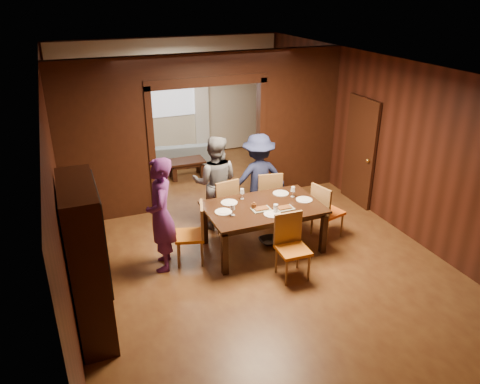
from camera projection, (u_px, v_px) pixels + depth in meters
name	position (u px, v px, depth m)	size (l,w,h in m)	color
floor	(239.00, 237.00, 8.07)	(9.00, 9.00, 0.00)	#512A16
ceiling	(239.00, 66.00, 6.89)	(5.50, 9.00, 0.02)	silver
room_walls	(203.00, 125.00, 9.06)	(5.52, 9.01, 2.90)	black
person_purple	(161.00, 215.00, 6.90)	(0.65, 0.42, 1.77)	#572264
person_grey	(215.00, 183.00, 8.14)	(0.82, 0.64, 1.68)	slate
person_navy	(258.00, 178.00, 8.41)	(1.05, 0.60, 1.62)	#1A2143
sofa	(184.00, 153.00, 11.26)	(1.84, 0.72, 0.54)	#7B8FA1
serving_bowl	(271.00, 200.00, 7.56)	(0.34, 0.34, 0.08)	black
dining_table	(263.00, 227.00, 7.62)	(1.85, 1.15, 0.76)	black
coffee_table	(187.00, 169.00, 10.52)	(0.80, 0.50, 0.40)	black
chair_left	(189.00, 234.00, 7.20)	(0.44, 0.44, 0.97)	#C36612
chair_right	(328.00, 210.00, 7.95)	(0.44, 0.44, 0.97)	orange
chair_far_l	(222.00, 203.00, 8.21)	(0.44, 0.44, 0.97)	#DA5014
chair_far_r	(267.00, 195.00, 8.52)	(0.44, 0.44, 0.97)	orange
chair_near	(293.00, 248.00, 6.81)	(0.44, 0.44, 0.97)	#CD6813
hutch	(87.00, 262.00, 5.54)	(0.40, 1.20, 2.00)	black
door_right	(360.00, 152.00, 8.98)	(0.06, 0.90, 2.10)	black
window_far	(170.00, 89.00, 11.14)	(1.20, 0.03, 1.30)	silver
curtain_left	(141.00, 111.00, 11.04)	(0.35, 0.06, 2.40)	white
curtain_right	(202.00, 105.00, 11.54)	(0.35, 0.06, 2.40)	white
plate_left	(223.00, 212.00, 7.26)	(0.27, 0.27, 0.01)	white
plate_far_l	(229.00, 203.00, 7.57)	(0.27, 0.27, 0.01)	white
plate_far_r	(281.00, 193.00, 7.90)	(0.27, 0.27, 0.01)	silver
plate_right	(304.00, 200.00, 7.67)	(0.27, 0.27, 0.01)	silver
plate_near	(272.00, 214.00, 7.19)	(0.27, 0.27, 0.01)	silver
platter_a	(261.00, 209.00, 7.33)	(0.30, 0.20, 0.04)	gray
platter_b	(284.00, 208.00, 7.36)	(0.30, 0.20, 0.04)	gray
wineglass_left	(233.00, 210.00, 7.13)	(0.08, 0.08, 0.18)	white
wineglass_far	(242.00, 194.00, 7.68)	(0.08, 0.08, 0.18)	white
wineglass_right	(293.00, 192.00, 7.75)	(0.08, 0.08, 0.18)	white
tumbler	(276.00, 209.00, 7.22)	(0.07, 0.07, 0.14)	silver
condiment_jar	(254.00, 206.00, 7.35)	(0.08, 0.08, 0.11)	#532C13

